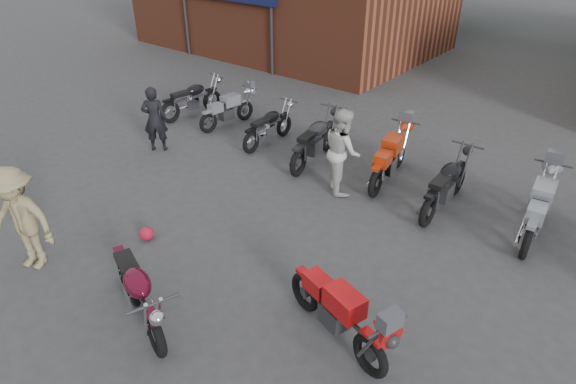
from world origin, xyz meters
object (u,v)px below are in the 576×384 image
Objects in this scene: row_bike_4 at (390,156)px; row_bike_5 at (447,182)px; vintage_motorcycle at (137,288)px; row_bike_0 at (192,97)px; row_bike_3 at (315,138)px; person_light at (342,151)px; person_dark at (155,119)px; person_tan at (20,219)px; row_bike_2 at (269,124)px; helmet at (147,234)px; sportbike at (338,309)px; row_bike_1 at (228,108)px; row_bike_6 at (539,207)px.

row_bike_5 is (1.46, -0.34, -0.00)m from row_bike_4.
vintage_motorcycle is 1.05× the size of row_bike_0.
row_bike_5 is at bearing -100.06° from row_bike_3.
person_light is at bearing 106.00° from row_bike_5.
row_bike_3 is 1.86m from row_bike_4.
person_tan reaches higher than person_dark.
vintage_motorcycle is at bearing 157.62° from row_bike_5.
person_tan is 1.02× the size of row_bike_2.
vintage_motorcycle reaches higher than helmet.
row_bike_2 is (-2.76, 0.81, -0.39)m from person_light.
sportbike is 5.61m from row_bike_3.
vintage_motorcycle is 1.14× the size of row_bike_2.
person_tan is 0.94× the size of row_bike_0.
sportbike reaches higher than row_bike_2.
row_bike_3 is (3.22, -0.29, 0.10)m from row_bike_1.
sportbike is 1.08× the size of row_bike_2.
sportbike is 1.08× the size of person_light.
row_bike_0 is (-4.01, 4.71, 0.46)m from helmet.
vintage_motorcycle is 2.89m from sportbike.
person_dark reaches higher than vintage_motorcycle.
vintage_motorcycle is 0.98× the size of row_bike_3.
row_bike_6 is (4.99, 0.11, -0.00)m from row_bike_3.
row_bike_0 is 7.85m from row_bike_5.
person_light is at bearing -91.04° from row_bike_0.
person_light is 6.13m from person_tan.
sportbike is 5.36m from person_tan.
row_bike_0 is 1.09× the size of row_bike_2.
row_bike_0 is 4.56m from row_bike_3.
row_bike_4 is (5.05, -0.01, 0.09)m from row_bike_1.
vintage_motorcycle is 0.99× the size of row_bike_6.
row_bike_6 is at bearing -126.42° from person_light.
row_bike_0 is at bearing 81.61° from row_bike_4.
row_bike_0 reaches higher than row_bike_1.
row_bike_3 is 1.02× the size of row_bike_5.
person_tan is 6.76m from row_bike_1.
vintage_motorcycle reaches higher than sportbike.
person_tan is at bearing -158.44° from row_bike_1.
person_light is at bearing 107.92° from vintage_motorcycle.
vintage_motorcycle is 1.17× the size of row_bike_1.
helmet is 4.76m from row_bike_2.
row_bike_0 is 9.54m from row_bike_6.
person_dark is 7.06m from row_bike_5.
row_bike_3 is 4.99m from row_bike_6.
row_bike_6 reaches higher than row_bike_1.
row_bike_2 is at bearing 25.00° from person_light.
row_bike_3 is at bearing 11.12° from person_light.
row_bike_6 reaches higher than row_bike_0.
row_bike_1 is at bearing 85.54° from row_bike_5.
row_bike_0 reaches higher than helmet.
helmet is 0.16× the size of person_dark.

